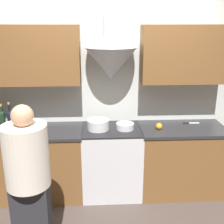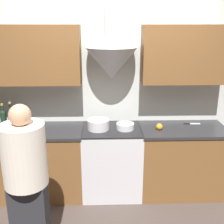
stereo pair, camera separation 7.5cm
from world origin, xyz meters
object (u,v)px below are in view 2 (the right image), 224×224
object	(u,v)px
stock_pot	(98,124)
orange_fruit	(159,127)
wine_bottle_6	(11,118)
person_foreground_left	(27,181)
stove_range	(112,161)
mixing_bowl	(125,126)
wine_bottle_5	(4,118)

from	to	relation	value
stock_pot	orange_fruit	xyz separation A→B (m)	(0.75, -0.05, -0.02)
wine_bottle_6	stock_pot	xyz separation A→B (m)	(1.09, -0.08, -0.07)
wine_bottle_6	person_foreground_left	world-z (taller)	person_foreground_left
wine_bottle_6	stock_pot	distance (m)	1.09
stove_range	wine_bottle_6	size ratio (longest dim) A/B	2.66
wine_bottle_6	mixing_bowl	bearing A→B (deg)	-3.50
wine_bottle_6	mixing_bowl	world-z (taller)	wine_bottle_6
stove_range	stock_pot	bearing A→B (deg)	-175.69
wine_bottle_5	wine_bottle_6	distance (m)	0.10
mixing_bowl	orange_fruit	xyz separation A→B (m)	(0.42, -0.04, 0.00)
orange_fruit	person_foreground_left	bearing A→B (deg)	-142.60
wine_bottle_6	stock_pot	bearing A→B (deg)	-4.03
wine_bottle_5	mixing_bowl	distance (m)	1.52
stove_range	stock_pot	world-z (taller)	stock_pot
stove_range	wine_bottle_5	xyz separation A→B (m)	(-1.35, 0.06, 0.58)
wine_bottle_5	person_foreground_left	size ratio (longest dim) A/B	0.21
mixing_bowl	wine_bottle_5	bearing A→B (deg)	176.85
mixing_bowl	stove_range	bearing A→B (deg)	172.20
wine_bottle_6	mixing_bowl	size ratio (longest dim) A/B	1.53
wine_bottle_5	mixing_bowl	size ratio (longest dim) A/B	1.44
mixing_bowl	orange_fruit	world-z (taller)	orange_fruit
wine_bottle_5	orange_fruit	world-z (taller)	wine_bottle_5
stove_range	wine_bottle_6	bearing A→B (deg)	177.08
stock_pot	orange_fruit	world-z (taller)	stock_pot
stove_range	stock_pot	xyz separation A→B (m)	(-0.17, -0.01, 0.51)
orange_fruit	person_foreground_left	distance (m)	1.72
stove_range	stock_pot	size ratio (longest dim) A/B	3.32
person_foreground_left	stove_range	bearing A→B (deg)	54.76
stock_pot	mixing_bowl	distance (m)	0.33
wine_bottle_6	wine_bottle_5	bearing A→B (deg)	-177.90
wine_bottle_6	orange_fruit	size ratio (longest dim) A/B	4.17
mixing_bowl	person_foreground_left	distance (m)	1.44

